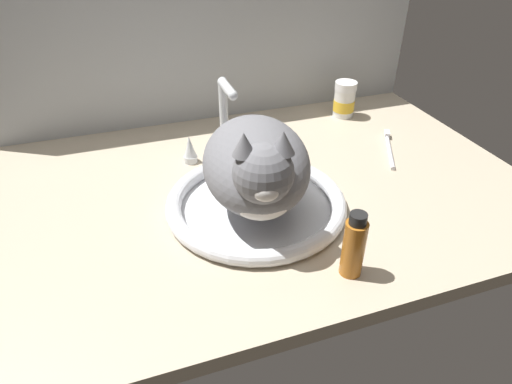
% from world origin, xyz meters
% --- Properties ---
extents(countertop, '(1.16, 0.76, 0.03)m').
position_xyz_m(countertop, '(0.00, 0.00, 0.01)').
color(countertop, '#B7A88E').
rests_on(countertop, ground).
extents(backsplash_wall, '(1.16, 0.02, 0.42)m').
position_xyz_m(backsplash_wall, '(0.00, 0.39, 0.21)').
color(backsplash_wall, '#B2B7BC').
rests_on(backsplash_wall, ground).
extents(sink_basin, '(0.35, 0.35, 0.03)m').
position_xyz_m(sink_basin, '(-0.03, -0.07, 0.04)').
color(sink_basin, white).
rests_on(sink_basin, countertop).
extents(faucet, '(0.20, 0.11, 0.19)m').
position_xyz_m(faucet, '(-0.03, 0.15, 0.10)').
color(faucet, silver).
rests_on(faucet, countertop).
extents(cat, '(0.26, 0.40, 0.19)m').
position_xyz_m(cat, '(-0.03, -0.09, 0.14)').
color(cat, slate).
rests_on(cat, sink_basin).
extents(amber_bottle, '(0.04, 0.04, 0.12)m').
position_xyz_m(amber_bottle, '(0.06, -0.29, 0.09)').
color(amber_bottle, '#B2661E').
rests_on(amber_bottle, countertop).
extents(pill_bottle, '(0.06, 0.06, 0.10)m').
position_xyz_m(pill_bottle, '(0.35, 0.27, 0.08)').
color(pill_bottle, white).
rests_on(pill_bottle, countertop).
extents(toothbrush, '(0.09, 0.16, 0.02)m').
position_xyz_m(toothbrush, '(0.35, 0.05, 0.04)').
color(toothbrush, silver).
rests_on(toothbrush, countertop).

